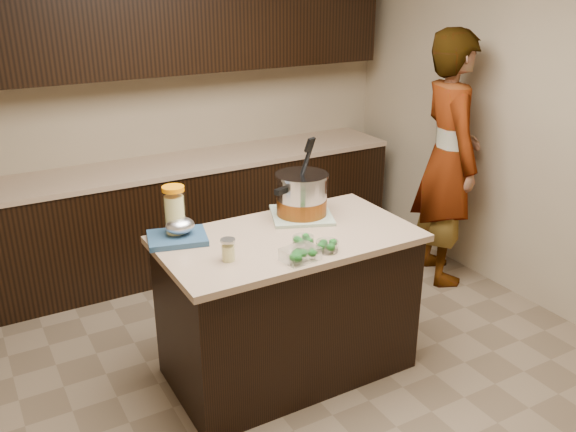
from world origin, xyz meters
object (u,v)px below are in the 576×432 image
at_px(island, 288,305).
at_px(lemonade_pitcher, 175,214).
at_px(person, 448,159).
at_px(stock_pot, 302,197).

xyz_separation_m(island, lemonade_pitcher, (-0.56, 0.29, 0.59)).
bearing_deg(person, stock_pot, 123.09).
xyz_separation_m(island, stock_pot, (0.22, 0.21, 0.57)).
distance_m(island, stock_pot, 0.65).
xyz_separation_m(stock_pot, lemonade_pitcher, (-0.78, 0.08, 0.01)).
height_order(island, lemonade_pitcher, lemonade_pitcher).
xyz_separation_m(stock_pot, person, (1.48, 0.31, -0.06)).
height_order(island, stock_pot, stock_pot).
height_order(island, person, person).
bearing_deg(island, stock_pot, 44.53).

